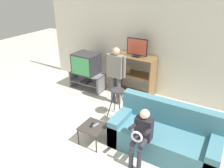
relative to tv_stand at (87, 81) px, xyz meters
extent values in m
cube|color=silver|center=(1.48, 0.72, 1.06)|extent=(6.40, 0.06, 2.60)
cube|color=slate|center=(0.00, 0.00, -0.23)|extent=(1.03, 0.47, 0.02)
cube|color=slate|center=(0.00, 0.00, -0.02)|extent=(0.99, 0.47, 0.02)
cube|color=slate|center=(0.00, 0.00, 0.24)|extent=(1.03, 0.47, 0.02)
cube|color=slate|center=(-0.50, 0.00, 0.00)|extent=(0.03, 0.47, 0.49)
cube|color=slate|center=(0.50, 0.00, 0.00)|extent=(0.03, 0.47, 0.49)
cube|color=black|center=(0.00, -0.05, 0.01)|extent=(0.24, 0.28, 0.05)
cube|color=#2D2D33|center=(-0.02, 0.02, 0.55)|extent=(0.69, 0.57, 0.59)
cube|color=#3FA559|center=(-0.02, -0.27, 0.55)|extent=(0.61, 0.01, 0.51)
cube|color=brown|center=(0.82, 0.40, 0.32)|extent=(0.03, 0.50, 1.13)
cube|color=brown|center=(1.88, 0.40, 0.32)|extent=(0.03, 0.50, 1.13)
cube|color=brown|center=(1.35, 0.40, -0.23)|extent=(1.03, 0.50, 0.03)
cube|color=brown|center=(1.35, 0.40, 0.38)|extent=(1.03, 0.50, 0.03)
cube|color=brown|center=(1.35, 0.40, 0.87)|extent=(1.03, 0.50, 0.03)
cube|color=#9E7A4C|center=(1.16, 0.32, 0.50)|extent=(0.18, 0.04, 0.22)
cube|color=black|center=(1.39, 0.39, 0.90)|extent=(0.20, 0.20, 0.04)
cube|color=black|center=(1.39, 0.39, 1.15)|extent=(0.57, 0.04, 0.45)
cube|color=#D8593F|center=(1.39, 0.37, 1.15)|extent=(0.52, 0.01, 0.40)
cylinder|color=black|center=(1.38, -0.94, 0.10)|extent=(0.17, 0.15, 0.69)
cylinder|color=black|center=(1.61, -0.94, 0.10)|extent=(0.17, 0.15, 0.69)
cylinder|color=black|center=(1.38, -0.72, 0.10)|extent=(0.17, 0.15, 0.69)
cylinder|color=black|center=(1.61, -0.72, 0.10)|extent=(0.17, 0.15, 0.69)
cylinder|color=#333338|center=(1.50, -0.83, 0.45)|extent=(0.33, 0.33, 0.02)
cube|color=#38332D|center=(1.55, -1.90, 0.14)|extent=(0.48, 0.48, 0.02)
cylinder|color=black|center=(1.34, -2.11, -0.06)|extent=(0.02, 0.02, 0.37)
cylinder|color=black|center=(1.76, -2.11, -0.06)|extent=(0.02, 0.02, 0.37)
cylinder|color=black|center=(1.34, -1.68, -0.06)|extent=(0.02, 0.02, 0.37)
cylinder|color=black|center=(1.76, -1.68, -0.06)|extent=(0.02, 0.02, 0.37)
cube|color=black|center=(1.51, -1.89, 0.16)|extent=(0.08, 0.15, 0.02)
cube|color=gray|center=(1.58, -1.85, 0.16)|extent=(0.07, 0.15, 0.02)
cube|color=teal|center=(2.82, -1.44, -0.01)|extent=(1.96, 0.84, 0.46)
cube|color=teal|center=(2.82, -1.12, 0.45)|extent=(1.96, 0.20, 0.46)
cube|color=teal|center=(1.95, -1.44, 0.05)|extent=(0.22, 0.84, 0.58)
cube|color=teal|center=(3.69, -1.44, 0.05)|extent=(0.22, 0.84, 0.58)
cylinder|color=#4C4C56|center=(1.08, -0.32, 0.14)|extent=(0.11, 0.11, 0.76)
cylinder|color=#4C4C56|center=(1.24, -0.32, 0.14)|extent=(0.11, 0.11, 0.76)
cube|color=gray|center=(1.16, -0.32, 0.81)|extent=(0.38, 0.20, 0.57)
cylinder|color=gray|center=(0.93, -0.32, 0.82)|extent=(0.08, 0.08, 0.54)
cylinder|color=gray|center=(1.39, -0.32, 0.82)|extent=(0.08, 0.08, 0.54)
sphere|color=#DBAD89|center=(1.16, -0.32, 1.19)|extent=(0.18, 0.18, 0.18)
cylinder|color=#2D2D38|center=(2.48, -2.10, -0.01)|extent=(0.08, 0.08, 0.46)
cylinder|color=#2D2D38|center=(2.63, -2.10, -0.01)|extent=(0.08, 0.08, 0.46)
cylinder|color=#2D2D38|center=(2.48, -1.95, 0.26)|extent=(0.09, 0.30, 0.09)
cylinder|color=#2D2D38|center=(2.63, -1.95, 0.26)|extent=(0.09, 0.30, 0.09)
cube|color=#232328|center=(2.56, -1.80, 0.43)|extent=(0.30, 0.17, 0.42)
cylinder|color=#232328|center=(2.42, -1.93, 0.51)|extent=(0.06, 0.31, 0.14)
cylinder|color=#232328|center=(2.69, -1.93, 0.51)|extent=(0.06, 0.31, 0.14)
sphere|color=beige|center=(2.56, -1.80, 0.72)|extent=(0.17, 0.17, 0.17)
torus|color=silver|center=(2.56, -2.09, 0.45)|extent=(0.21, 0.04, 0.21)
camera|label=1|loc=(3.64, -4.70, 2.74)|focal=35.00mm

